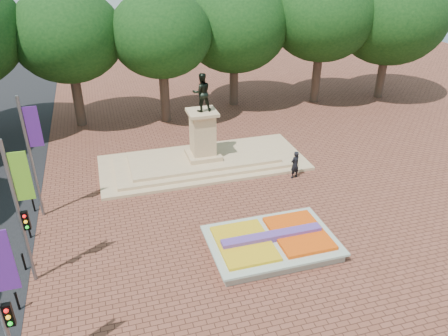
% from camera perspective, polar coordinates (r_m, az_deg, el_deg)
% --- Properties ---
extents(ground, '(90.00, 90.00, 0.00)m').
position_cam_1_polar(ground, '(23.67, 2.09, -8.00)').
color(ground, brown).
rests_on(ground, ground).
extents(flower_bed, '(6.30, 4.30, 0.91)m').
position_cam_1_polar(flower_bed, '(22.26, 6.31, -9.61)').
color(flower_bed, gray).
rests_on(flower_bed, ground).
extents(monument, '(14.00, 6.00, 6.40)m').
position_cam_1_polar(monument, '(29.86, -2.74, 2.01)').
color(monument, tan).
rests_on(monument, ground).
extents(tree_row_back, '(44.80, 8.80, 10.43)m').
position_cam_1_polar(tree_row_back, '(37.87, -3.24, 16.79)').
color(tree_row_back, '#3B2B20').
rests_on(tree_row_back, ground).
extents(banner_poles, '(0.88, 11.17, 7.00)m').
position_cam_1_polar(banner_poles, '(19.93, -25.12, -5.13)').
color(banner_poles, slate).
rests_on(banner_poles, ground).
extents(bollard_row, '(0.12, 13.12, 0.98)m').
position_cam_1_polar(bollard_row, '(21.76, -25.03, -13.06)').
color(bollard_row, black).
rests_on(bollard_row, ground).
extents(pedestrian, '(0.79, 0.64, 1.86)m').
position_cam_1_polar(pedestrian, '(28.51, 9.24, 0.45)').
color(pedestrian, black).
rests_on(pedestrian, ground).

